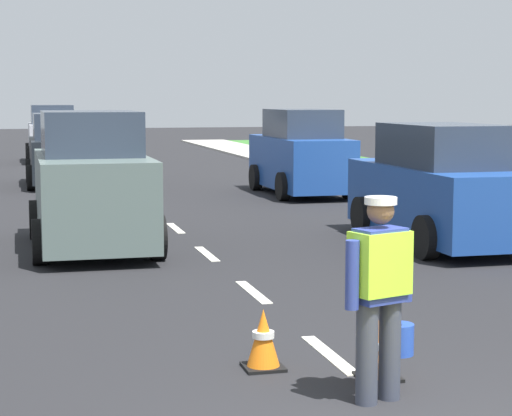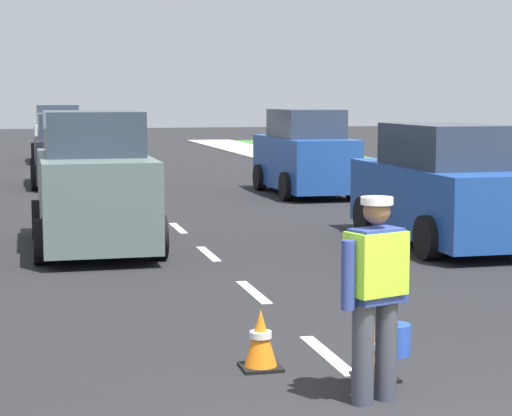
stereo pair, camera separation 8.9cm
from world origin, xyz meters
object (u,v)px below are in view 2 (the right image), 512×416
(traffic_cone_far, at_px, (375,350))
(car_oncoming_third, at_px, (58,136))
(traffic_cone_near, at_px, (261,339))
(car_parked_far, at_px, (304,155))
(car_parked_curbside, at_px, (443,189))
(road_worker, at_px, (377,288))
(car_oncoming_second, at_px, (67,152))
(car_oncoming_lead, at_px, (93,185))

(traffic_cone_far, relative_size, car_oncoming_third, 0.14)
(traffic_cone_near, bearing_deg, car_parked_far, 71.81)
(car_parked_curbside, bearing_deg, road_worker, -118.46)
(car_parked_far, height_order, car_oncoming_second, car_parked_far)
(traffic_cone_near, relative_size, car_oncoming_second, 0.14)
(car_oncoming_second, xyz_separation_m, car_oncoming_third, (0.10, 9.76, 0.07))
(car_oncoming_second, distance_m, car_parked_curbside, 13.47)
(car_oncoming_second, height_order, car_oncoming_third, car_oncoming_third)
(car_parked_far, bearing_deg, road_worker, -104.68)
(car_oncoming_lead, bearing_deg, traffic_cone_near, -82.48)
(car_oncoming_lead, height_order, car_parked_curbside, car_oncoming_lead)
(traffic_cone_near, relative_size, car_oncoming_lead, 0.13)
(road_worker, relative_size, traffic_cone_far, 3.17)
(car_parked_far, relative_size, car_parked_curbside, 0.96)
(car_oncoming_third, height_order, car_oncoming_lead, car_oncoming_lead)
(road_worker, height_order, traffic_cone_far, road_worker)
(car_parked_far, height_order, car_oncoming_lead, car_oncoming_lead)
(car_oncoming_second, relative_size, car_parked_curbside, 0.89)
(car_parked_far, relative_size, car_oncoming_second, 1.08)
(road_worker, xyz_separation_m, car_oncoming_second, (-1.59, 19.67, -0.00))
(traffic_cone_near, height_order, car_parked_far, car_parked_far)
(road_worker, height_order, car_parked_far, car_parked_far)
(road_worker, xyz_separation_m, traffic_cone_near, (-0.69, 1.10, -0.66))
(car_oncoming_lead, bearing_deg, car_parked_far, 51.83)
(car_parked_far, xyz_separation_m, car_oncoming_lead, (-5.77, -7.35, 0.04))
(traffic_cone_far, bearing_deg, car_oncoming_second, 95.37)
(road_worker, height_order, car_oncoming_lead, car_oncoming_lead)
(road_worker, distance_m, car_parked_far, 16.27)
(traffic_cone_near, xyz_separation_m, car_oncoming_third, (-0.80, 28.33, 0.72))
(car_oncoming_third, relative_size, car_parked_curbside, 0.88)
(road_worker, bearing_deg, car_oncoming_third, 92.89)
(traffic_cone_far, distance_m, car_oncoming_third, 28.93)
(traffic_cone_far, bearing_deg, car_oncoming_lead, 103.36)
(car_parked_far, xyz_separation_m, car_oncoming_third, (-5.61, 13.69, 0.00))
(traffic_cone_far, xyz_separation_m, car_oncoming_third, (-1.70, 28.87, 0.74))
(traffic_cone_near, relative_size, traffic_cone_far, 1.05)
(car_oncoming_third, xyz_separation_m, car_oncoming_lead, (-0.17, -21.04, 0.04))
(car_oncoming_lead, bearing_deg, car_oncoming_second, 89.67)
(car_oncoming_lead, bearing_deg, traffic_cone_far, -76.64)
(road_worker, bearing_deg, car_oncoming_second, 94.61)
(traffic_cone_near, bearing_deg, car_oncoming_third, 91.61)
(traffic_cone_near, bearing_deg, road_worker, -58.05)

